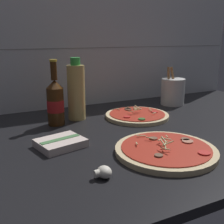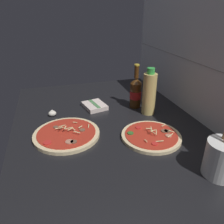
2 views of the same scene
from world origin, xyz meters
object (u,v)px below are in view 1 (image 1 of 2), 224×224
Objects in this scene: pizza_far at (137,115)px; oil_bottle at (76,91)px; beer_bottle at (55,102)px; pizza_near at (166,150)px; utensil_crock at (173,91)px; dish_towel at (61,143)px; mushroom_left at (104,172)px.

oil_bottle reaches higher than pizza_far.
beer_bottle is at bearing 170.54° from pizza_far.
oil_bottle is (-11.16, 44.68, 10.47)cm from pizza_near.
pizza_far is 30.82cm from utensil_crock.
pizza_near is 47.23cm from oil_bottle.
pizza_near is 1.58× the size of utensil_crock.
mushroom_left is at bearing -81.31° from dish_towel.
beer_bottle is 24.50cm from dish_towel.
pizza_near is at bearing -108.65° from pizza_far.
mushroom_left reaches higher than dish_towel.
beer_bottle reaches higher than pizza_near.
utensil_crock is at bearing 24.09° from dish_towel.
pizza_far reaches higher than dish_towel.
beer_bottle is (-20.81, 41.07, 8.01)cm from pizza_near.
oil_bottle is (9.65, 3.61, 2.47)cm from beer_bottle.
mushroom_left is at bearing -139.53° from utensil_crock.
utensil_crock is at bearing 23.60° from pizza_far.
dish_towel is at bearing 144.61° from pizza_near.
pizza_near reaches higher than mushroom_left.
dish_towel is at bearing -119.22° from oil_bottle.
mushroom_left is (-1.46, -46.26, -7.51)cm from beer_bottle.
utensil_crock is (60.59, 6.66, -2.41)cm from beer_bottle.
oil_bottle is at bearing -176.57° from utensil_crock.
pizza_near is 1.19× the size of beer_bottle.
pizza_near is at bearing -35.39° from dish_towel.
dish_towel is (-37.89, -17.22, 0.34)cm from pizza_far.
beer_bottle is 0.99× the size of oil_bottle.
pizza_near reaches higher than dish_towel.
pizza_far is at bearing 49.96° from mushroom_left.
pizza_far is 6.06× the size of mushroom_left.
oil_bottle is at bearing 60.78° from dish_towel.
oil_bottle is 1.33× the size of utensil_crock.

